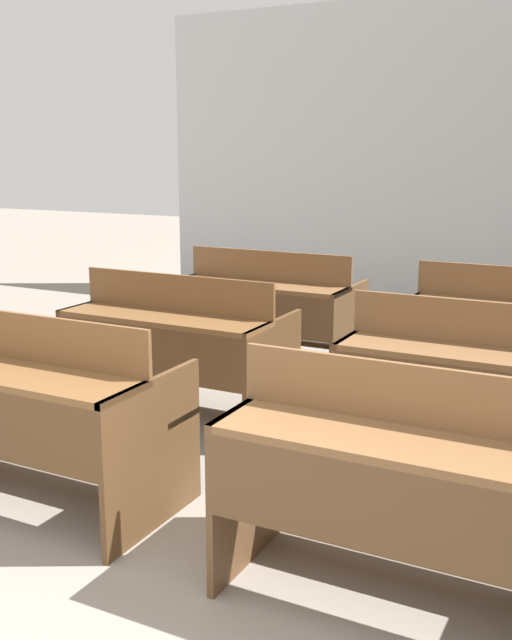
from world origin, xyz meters
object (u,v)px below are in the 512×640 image
Objects in this scene: bench_second_left at (176,344)px; bench_third_left at (267,307)px; bench_front_left at (33,405)px; bench_front_right at (409,481)px; bench_second_right at (475,384)px.

bench_second_left is 1.22m from bench_third_left.
bench_second_left is at bearing 91.39° from bench_front_left.
bench_front_left is at bearing 179.82° from bench_front_right.
bench_front_left is at bearing -88.61° from bench_second_left.
bench_front_right is 1.00× the size of bench_second_right.
bench_front_right is at bearing -34.69° from bench_second_left.
bench_second_left is at bearing 145.31° from bench_front_right.
bench_second_left is 1.00× the size of bench_second_right.
bench_front_left is 1.00× the size of bench_second_left.
bench_second_left is 1.76m from bench_second_right.
bench_front_left is 2.45m from bench_third_left.
bench_front_right is (1.76, -0.01, 0.00)m from bench_front_left.
bench_front_right is at bearing -0.18° from bench_front_left.
bench_front_right is 1.00× the size of bench_third_left.
bench_front_right is at bearing -89.04° from bench_second_right.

